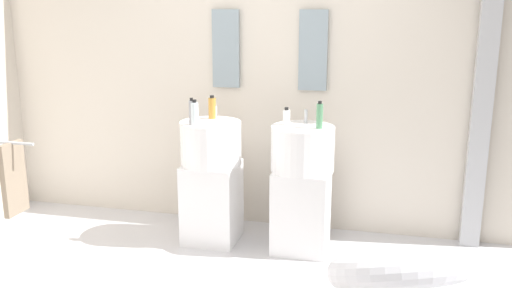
{
  "coord_description": "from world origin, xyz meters",
  "views": [
    {
      "loc": [
        0.96,
        -2.74,
        1.79
      ],
      "look_at": [
        0.15,
        0.55,
        0.95
      ],
      "focal_mm": 39.33,
      "sensor_mm": 36.0,
      "label": 1
    }
  ],
  "objects": [
    {
      "name": "lounge_chair",
      "position": [
        1.05,
        0.15,
        0.35
      ],
      "size": [
        1.04,
        1.04,
        0.65
      ],
      "color": "#B7BABF",
      "rests_on": "ground_plane"
    },
    {
      "name": "soap_bottle_clear",
      "position": [
        -0.42,
        1.01,
        1.03
      ],
      "size": [
        0.06,
        0.06,
        0.19
      ],
      "color": "silver",
      "rests_on": "pedestal_sink_left"
    },
    {
      "name": "soap_bottle_amber",
      "position": [
        -0.37,
        1.28,
        1.03
      ],
      "size": [
        0.06,
        0.06,
        0.18
      ],
      "color": "#C68C38",
      "rests_on": "pedestal_sink_left"
    },
    {
      "name": "towel_rack",
      "position": [
        -1.53,
        0.39,
        0.63
      ],
      "size": [
        0.37,
        0.22,
        0.95
      ],
      "color": "#B7BABF",
      "rests_on": "ground_plane"
    },
    {
      "name": "soap_bottle_white",
      "position": [
        0.22,
        1.18,
        1.0
      ],
      "size": [
        0.05,
        0.05,
        0.13
      ],
      "color": "white",
      "rests_on": "pedestal_sink_right"
    },
    {
      "name": "rear_partition",
      "position": [
        0.0,
        1.65,
        1.3
      ],
      "size": [
        4.8,
        0.1,
        2.6
      ],
      "primitive_type": "cube",
      "color": "beige",
      "rests_on": "ground_plane"
    },
    {
      "name": "vanity_mirror_right",
      "position": [
        0.35,
        1.58,
        1.45
      ],
      "size": [
        0.22,
        0.03,
        0.61
      ],
      "primitive_type": "cube",
      "color": "#8C9EA8"
    },
    {
      "name": "pedestal_sink_right",
      "position": [
        0.35,
        1.15,
        0.5
      ],
      "size": [
        0.46,
        0.46,
        1.05
      ],
      "color": "white",
      "rests_on": "ground_plane"
    },
    {
      "name": "pedestal_sink_left",
      "position": [
        -0.35,
        1.15,
        0.5
      ],
      "size": [
        0.46,
        0.46,
        1.05
      ],
      "color": "white",
      "rests_on": "ground_plane"
    },
    {
      "name": "vanity_mirror_left",
      "position": [
        -0.35,
        1.58,
        1.45
      ],
      "size": [
        0.22,
        0.03,
        0.61
      ],
      "primitive_type": "cube",
      "color": "#8C9EA8"
    },
    {
      "name": "shower_column",
      "position": [
        1.58,
        1.53,
        1.08
      ],
      "size": [
        0.49,
        0.24,
        2.05
      ],
      "color": "#B7BABF",
      "rests_on": "ground_plane"
    },
    {
      "name": "soap_bottle_grey",
      "position": [
        -0.44,
        1.02,
        1.04
      ],
      "size": [
        0.04,
        0.04,
        0.2
      ],
      "color": "#99999E",
      "rests_on": "pedestal_sink_left"
    },
    {
      "name": "soap_bottle_green",
      "position": [
        0.47,
        1.12,
        1.04
      ],
      "size": [
        0.05,
        0.05,
        0.19
      ],
      "color": "#59996B",
      "rests_on": "pedestal_sink_right"
    }
  ]
}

